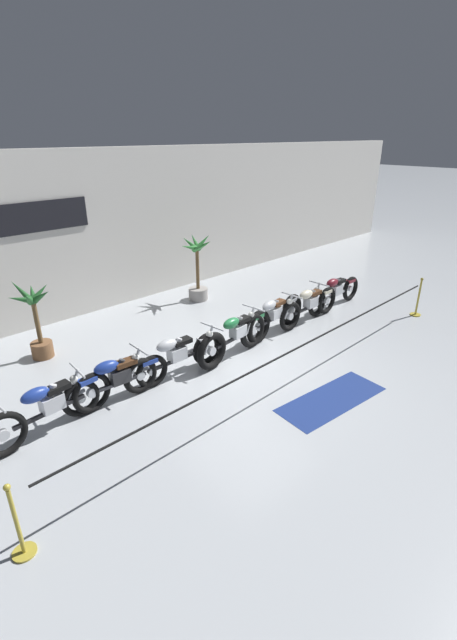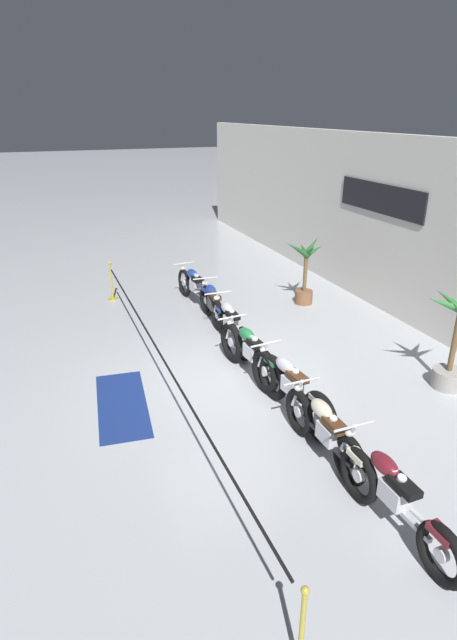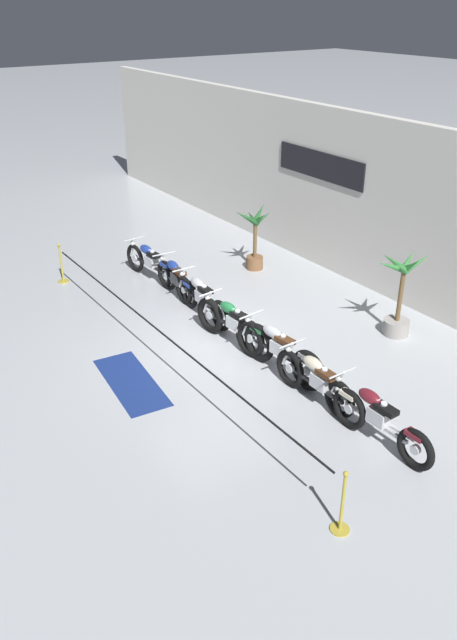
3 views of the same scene
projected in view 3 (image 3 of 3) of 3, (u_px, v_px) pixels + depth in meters
The scene contains 14 objects.
ground_plane at pixel (212, 350), 13.12m from camera, with size 120.00×120.00×0.00m, color #B2B7BC.
back_wall at pixel (392, 211), 14.73m from camera, with size 28.00×0.29×4.20m.
motorcycle_blue_0 at pixel (150, 263), 16.14m from camera, with size 2.27×0.62×0.96m.
motorcycle_blue_1 at pixel (176, 279), 15.26m from camera, with size 2.09×0.62×0.92m.
motorcycle_silver_2 at pixel (201, 298), 14.31m from camera, with size 2.33×0.62×0.93m.
motorcycle_green_3 at pixel (233, 325), 13.09m from camera, with size 2.41×0.63×0.99m.
motorcycle_silver_4 at pixel (278, 350), 12.16m from camera, with size 2.44×0.63×0.99m.
motorcycle_cream_5 at pixel (318, 383), 11.16m from camera, with size 2.32×0.62×0.95m.
motorcycle_maroon_6 at pixel (375, 417), 10.27m from camera, with size 2.39×0.62×0.93m.
potted_palm_left_of_row at pixel (255, 239), 16.65m from camera, with size 0.88×1.02×1.78m.
potted_palm_right_of_row at pixel (399, 299), 13.36m from camera, with size 1.06×1.10×1.94m.
stanchion_far_left at pixel (126, 309), 13.17m from camera, with size 10.26×0.28×1.05m.
stanchion_mid_left at pixel (342, 511), 8.55m from camera, with size 0.28×0.28×1.05m.
floor_banner at pixel (131, 382), 12.03m from camera, with size 2.22×0.83×0.01m, color navy.
Camera 3 is at (9.54, -6.14, 6.64)m, focal length 35.00 mm.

